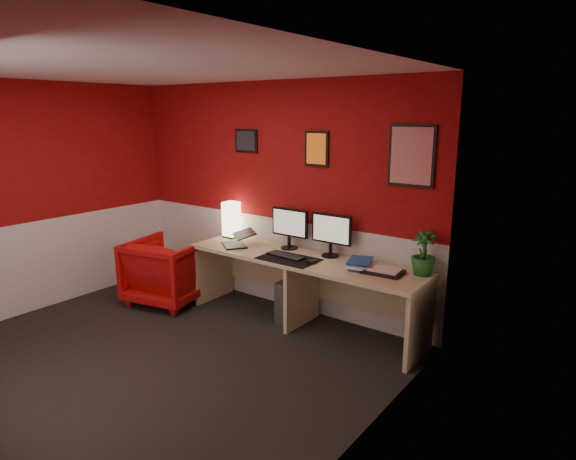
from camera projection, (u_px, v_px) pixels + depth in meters
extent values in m
cube|color=black|center=(155.00, 359.00, 4.42)|extent=(4.00, 3.50, 0.01)
cube|color=white|center=(135.00, 68.00, 3.83)|extent=(4.00, 3.50, 0.01)
cube|color=maroon|center=(274.00, 196.00, 5.49)|extent=(4.00, 0.01, 2.50)
cube|color=maroon|center=(27.00, 199.00, 5.28)|extent=(0.01, 3.50, 2.50)
cube|color=maroon|center=(356.00, 267.00, 2.97)|extent=(0.01, 3.50, 2.50)
cube|color=silver|center=(274.00, 260.00, 5.66)|extent=(4.00, 0.01, 1.00)
cube|color=silver|center=(36.00, 266.00, 5.45)|extent=(0.01, 3.50, 1.00)
cube|color=silver|center=(351.00, 379.00, 3.14)|extent=(0.01, 3.50, 1.00)
cube|color=#D1B186|center=(302.00, 291.00, 5.06)|extent=(2.60, 0.65, 0.73)
cube|color=#FFE5B2|center=(231.00, 220.00, 5.75)|extent=(0.16, 0.16, 0.40)
cube|color=black|center=(234.00, 236.00, 5.39)|extent=(0.40, 0.38, 0.22)
cube|color=black|center=(289.00, 222.00, 5.24)|extent=(0.45, 0.06, 0.58)
cube|color=black|center=(331.00, 229.00, 4.95)|extent=(0.45, 0.06, 0.58)
cube|color=black|center=(289.00, 259.00, 4.92)|extent=(0.60, 0.38, 0.01)
cube|color=black|center=(286.00, 256.00, 4.99)|extent=(0.43, 0.17, 0.02)
cube|color=black|center=(312.00, 262.00, 4.76)|extent=(0.07, 0.10, 0.03)
imported|color=#22519F|center=(351.00, 266.00, 4.67)|extent=(0.32, 0.36, 0.03)
imported|color=silver|center=(351.00, 263.00, 4.66)|extent=(0.21, 0.28, 0.02)
imported|color=#22519F|center=(349.00, 260.00, 4.68)|extent=(0.29, 0.34, 0.03)
cube|color=black|center=(383.00, 272.00, 4.49)|extent=(0.37, 0.27, 0.03)
imported|color=#19591E|center=(424.00, 253.00, 4.41)|extent=(0.23, 0.23, 0.41)
cube|color=#99999E|center=(295.00, 299.00, 5.23)|extent=(0.20, 0.45, 0.45)
imported|color=red|center=(168.00, 271.00, 5.70)|extent=(0.96, 0.98, 0.75)
cube|color=black|center=(246.00, 141.00, 5.56)|extent=(0.32, 0.02, 0.26)
cube|color=orange|center=(317.00, 149.00, 5.02)|extent=(0.28, 0.02, 0.36)
cube|color=red|center=(412.00, 156.00, 4.43)|extent=(0.44, 0.02, 0.56)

